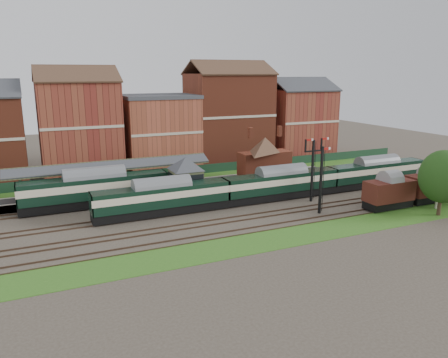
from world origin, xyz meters
name	(u,v)px	position (x,y,z in m)	size (l,w,h in m)	color
ground	(218,207)	(0.00, 0.00, 0.00)	(160.00, 160.00, 0.00)	#473D33
grass_back	(177,179)	(0.00, 16.00, 0.03)	(90.00, 4.50, 0.06)	#2D6619
grass_front	(267,240)	(0.00, -12.00, 0.03)	(90.00, 5.00, 0.06)	#2D6619
fence	(173,172)	(0.00, 18.00, 0.75)	(90.00, 0.12, 1.50)	#193823
platform	(157,189)	(-5.00, 9.75, 0.50)	(55.00, 3.40, 1.00)	#2D2D2D
signal_box	(186,179)	(-3.00, 3.25, 3.19)	(5.40, 5.40, 6.00)	#647352
brick_hut	(243,188)	(5.00, 3.25, 1.20)	(3.20, 2.64, 2.94)	maroon
station_building	(265,155)	(12.00, 9.75, 3.96)	(8.10, 8.10, 5.90)	brown
canopy	(111,164)	(-11.00, 9.75, 4.58)	(26.00, 3.89, 4.08)	#484A2E
semaphore_bracket	(313,166)	(12.04, -2.50, 4.63)	(3.60, 0.25, 8.18)	black
semaphore_siding	(321,179)	(10.02, -7.00, 4.16)	(1.23, 0.25, 8.00)	black
yard_lamp	(439,177)	(24.00, -11.50, 3.99)	(2.60, 0.22, 7.00)	beige
town_backdrop	(159,128)	(-0.18, 25.00, 7.00)	(69.00, 10.00, 16.00)	brown
dmu_train	(281,183)	(9.01, 0.00, 2.19)	(48.35, 2.55, 3.71)	black
platform_railcar	(95,188)	(-13.68, 6.50, 2.40)	(17.78, 2.80, 4.09)	black
goods_van_a	(389,192)	(18.68, -9.00, 2.11)	(6.12, 2.65, 3.71)	black
goods_van_b	(429,186)	(25.48, -9.00, 2.15)	(6.25, 2.71, 3.79)	black
tree_far	(443,177)	(22.13, -13.43, 4.67)	(5.30, 5.30, 7.73)	#382619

